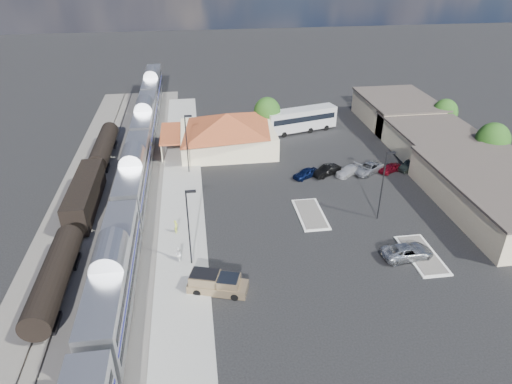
{
  "coord_description": "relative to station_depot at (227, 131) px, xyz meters",
  "views": [
    {
      "loc": [
        -9.67,
        -45.37,
        30.28
      ],
      "look_at": [
        -2.68,
        3.83,
        2.8
      ],
      "focal_mm": 32.0,
      "sensor_mm": 36.0,
      "label": 1
    }
  ],
  "objects": [
    {
      "name": "passenger_train",
      "position": [
        -13.44,
        -13.92,
        -0.26
      ],
      "size": [
        3.0,
        104.0,
        5.55
      ],
      "color": "silver",
      "rests_on": "ground"
    },
    {
      "name": "lamp_lot",
      "position": [
        16.66,
        -24.0,
        2.21
      ],
      "size": [
        1.08,
        0.25,
        9.0
      ],
      "color": "black",
      "rests_on": "ground"
    },
    {
      "name": "lamp_plat_n",
      "position": [
        -6.34,
        -8.0,
        2.21
      ],
      "size": [
        1.08,
        0.25,
        9.0
      ],
      "color": "black",
      "rests_on": "ground"
    },
    {
      "name": "buildings_east",
      "position": [
        32.56,
        -9.72,
        -0.86
      ],
      "size": [
        14.4,
        51.4,
        4.8
      ],
      "color": "#C6B28C",
      "rests_on": "ground"
    },
    {
      "name": "person_a",
      "position": [
        -8.1,
        -23.9,
        -2.12
      ],
      "size": [
        0.57,
        0.7,
        1.67
      ],
      "primitive_type": "imported",
      "rotation": [
        0.0,
        0.0,
        1.26
      ],
      "color": "#B2C13C",
      "rests_on": "platform"
    },
    {
      "name": "railbed",
      "position": [
        -16.44,
        -16.0,
        -3.07
      ],
      "size": [
        16.0,
        100.0,
        0.12
      ],
      "primitive_type": "cube",
      "color": "#4C4944",
      "rests_on": "ground"
    },
    {
      "name": "traffic_island_north",
      "position": [
        18.56,
        -32.0,
        -3.03
      ],
      "size": [
        3.3,
        7.5,
        0.21
      ],
      "color": "silver",
      "rests_on": "ground"
    },
    {
      "name": "traffic_island_south",
      "position": [
        8.56,
        -22.0,
        -3.03
      ],
      "size": [
        3.3,
        7.5,
        0.21
      ],
      "color": "silver",
      "rests_on": "ground"
    },
    {
      "name": "lamp_plat_s",
      "position": [
        -6.34,
        -30.0,
        2.21
      ],
      "size": [
        1.08,
        0.25,
        9.0
      ],
      "color": "black",
      "rests_on": "ground"
    },
    {
      "name": "pickup_truck",
      "position": [
        -3.94,
        -34.66,
        -2.18
      ],
      "size": [
        6.17,
        3.75,
        2.01
      ],
      "rotation": [
        0.0,
        0.0,
        1.27
      ],
      "color": "#967E5C",
      "rests_on": "ground"
    },
    {
      "name": "tree_east_c",
      "position": [
        38.56,
        2.0,
        0.63
      ],
      "size": [
        4.41,
        4.41,
        6.21
      ],
      "color": "#382314",
      "rests_on": "ground"
    },
    {
      "name": "tree_east_b",
      "position": [
        38.56,
        -12.0,
        1.09
      ],
      "size": [
        4.94,
        4.94,
        6.96
      ],
      "color": "#382314",
      "rests_on": "ground"
    },
    {
      "name": "parked_car_a",
      "position": [
        10.36,
        -11.84,
        -2.44
      ],
      "size": [
        4.33,
        3.33,
        1.38
      ],
      "primitive_type": "imported",
      "rotation": [
        0.0,
        0.0,
        -1.08
      ],
      "color": "#0C173F",
      "rests_on": "ground"
    },
    {
      "name": "freight_cars",
      "position": [
        -19.44,
        -16.74,
        -1.21
      ],
      "size": [
        2.8,
        46.0,
        4.0
      ],
      "color": "black",
      "rests_on": "ground"
    },
    {
      "name": "ground",
      "position": [
        4.56,
        -24.0,
        -3.13
      ],
      "size": [
        280.0,
        280.0,
        0.0
      ],
      "primitive_type": "plane",
      "color": "black",
      "rests_on": "ground"
    },
    {
      "name": "parked_car_d",
      "position": [
        19.96,
        -11.54,
        -2.4
      ],
      "size": [
        5.77,
        4.88,
        1.47
      ],
      "primitive_type": "imported",
      "rotation": [
        0.0,
        0.0,
        -1.01
      ],
      "color": "#93969B",
      "rests_on": "ground"
    },
    {
      "name": "suv",
      "position": [
        16.74,
        -32.06,
        -2.35
      ],
      "size": [
        5.82,
        3.04,
        1.56
      ],
      "primitive_type": "imported",
      "rotation": [
        0.0,
        0.0,
        1.65
      ],
      "color": "#AAAEB3",
      "rests_on": "ground"
    },
    {
      "name": "parked_car_b",
      "position": [
        13.56,
        -11.54,
        -2.38
      ],
      "size": [
        4.74,
        3.56,
        1.5
      ],
      "primitive_type": "imported",
      "rotation": [
        0.0,
        0.0,
        -1.07
      ],
      "color": "black",
      "rests_on": "ground"
    },
    {
      "name": "tree_depot",
      "position": [
        7.56,
        6.0,
        0.89
      ],
      "size": [
        4.71,
        4.71,
        6.63
      ],
      "color": "#382314",
      "rests_on": "ground"
    },
    {
      "name": "parked_car_c",
      "position": [
        16.76,
        -11.84,
        -2.48
      ],
      "size": [
        4.78,
        3.91,
        1.3
      ],
      "primitive_type": "imported",
      "rotation": [
        0.0,
        0.0,
        -1.02
      ],
      "color": "silver",
      "rests_on": "ground"
    },
    {
      "name": "parked_car_f",
      "position": [
        26.36,
        -11.54,
        -2.46
      ],
      "size": [
        4.21,
        3.44,
        1.35
      ],
      "primitive_type": "imported",
      "rotation": [
        0.0,
        0.0,
        -0.99
      ],
      "color": "black",
      "rests_on": "ground"
    },
    {
      "name": "coach_bus",
      "position": [
        13.72,
        6.15,
        -0.71
      ],
      "size": [
        13.38,
        6.11,
        4.2
      ],
      "rotation": [
        0.0,
        0.0,
        1.83
      ],
      "color": "silver",
      "rests_on": "ground"
    },
    {
      "name": "person_b",
      "position": [
        -7.8,
        -29.47,
        -2.1
      ],
      "size": [
        0.79,
        0.93,
        1.69
      ],
      "primitive_type": "imported",
      "rotation": [
        0.0,
        0.0,
        -1.77
      ],
      "color": "white",
      "rests_on": "platform"
    },
    {
      "name": "platform",
      "position": [
        -7.44,
        -18.0,
        -3.04
      ],
      "size": [
        5.5,
        92.0,
        0.18
      ],
      "primitive_type": "cube",
      "color": "gray",
      "rests_on": "ground"
    },
    {
      "name": "parked_car_e",
      "position": [
        23.16,
        -11.84,
        -2.49
      ],
      "size": [
        4.02,
        3.07,
        1.28
      ],
      "primitive_type": "imported",
      "rotation": [
        0.0,
        0.0,
        -1.09
      ],
      "color": "maroon",
      "rests_on": "ground"
    },
    {
      "name": "station_depot",
      "position": [
        0.0,
        0.0,
        0.0
      ],
      "size": [
        18.35,
        12.24,
        6.2
      ],
      "color": "beige",
      "rests_on": "ground"
    }
  ]
}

